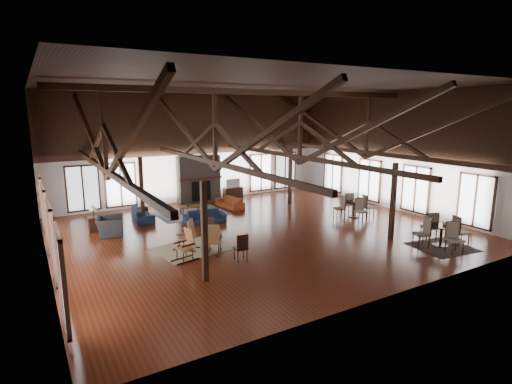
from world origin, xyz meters
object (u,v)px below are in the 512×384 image
sofa_orange (230,202)px  cafe_table_far (354,207)px  sofa_navy_front (205,217)px  tv_console (233,192)px  coffee_table (191,207)px  cafe_table_near (441,232)px  armchair (110,226)px  sofa_navy_left (143,214)px

sofa_orange → cafe_table_far: size_ratio=0.89×
sofa_navy_front → tv_console: 5.67m
coffee_table → tv_console: bearing=42.2°
cafe_table_near → tv_console: cafe_table_near is taller
armchair → tv_console: (7.76, 4.03, -0.09)m
sofa_orange → coffee_table: sofa_orange is taller
cafe_table_near → sofa_orange: bearing=113.2°
coffee_table → sofa_navy_front: bearing=-83.2°
armchair → cafe_table_far: bearing=-92.5°
sofa_navy_front → sofa_navy_left: bearing=149.8°
armchair → tv_console: armchair is taller
sofa_navy_left → armchair: size_ratio=1.74×
sofa_navy_left → tv_console: (5.98, 2.40, -0.01)m
tv_console → sofa_navy_left: bearing=-158.2°
sofa_navy_front → sofa_orange: sofa_navy_front is taller
sofa_navy_left → cafe_table_far: 10.04m
sofa_navy_left → tv_console: sofa_navy_left is taller
coffee_table → tv_console: size_ratio=1.02×
sofa_navy_front → cafe_table_near: bearing=-39.8°
coffee_table → armchair: armchair is taller
sofa_navy_front → sofa_navy_left: size_ratio=0.94×
armchair → sofa_navy_front: bearing=-80.8°
sofa_navy_front → cafe_table_far: bearing=-12.8°
armchair → cafe_table_near: size_ratio=0.54×
cafe_table_far → cafe_table_near: bearing=-91.9°
sofa_orange → coffee_table: (-2.31, -0.32, 0.11)m
cafe_table_far → tv_console: size_ratio=1.78×
coffee_table → cafe_table_near: 11.25m
coffee_table → armchair: size_ratio=1.01×
armchair → coffee_table: bearing=-57.1°
armchair → tv_console: 8.75m
sofa_navy_left → armchair: 2.42m
sofa_orange → armchair: size_ratio=1.56×
sofa_navy_front → sofa_navy_left: sofa_navy_left is taller
sofa_orange → cafe_table_near: (4.10, -9.56, 0.29)m
sofa_orange → armchair: bearing=-81.6°
armchair → tv_console: size_ratio=1.01×
sofa_orange → cafe_table_near: size_ratio=0.83×
armchair → sofa_navy_left: bearing=-34.2°
sofa_navy_left → sofa_orange: sofa_navy_left is taller
sofa_navy_left → coffee_table: 2.33m
sofa_navy_left → sofa_navy_front: bearing=-124.4°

